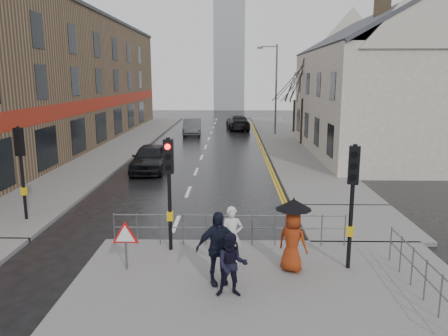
{
  "coord_description": "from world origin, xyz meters",
  "views": [
    {
      "loc": [
        2.03,
        -12.15,
        5.21
      ],
      "look_at": [
        1.72,
        4.45,
        1.77
      ],
      "focal_mm": 35.0,
      "sensor_mm": 36.0,
      "label": 1
    }
  ],
  "objects_px": {
    "pedestrian_a": "(232,236)",
    "car_parked": "(150,158)",
    "car_mid": "(192,127)",
    "pedestrian_b": "(232,265)",
    "pedestrian_d": "(217,248)",
    "pedestrian_with_umbrella": "(293,231)"
  },
  "relations": [
    {
      "from": "car_mid",
      "to": "pedestrian_a",
      "type": "bearing_deg",
      "value": -85.84
    },
    {
      "from": "car_parked",
      "to": "pedestrian_a",
      "type": "bearing_deg",
      "value": -70.2
    },
    {
      "from": "pedestrian_b",
      "to": "pedestrian_d",
      "type": "xyz_separation_m",
      "value": [
        -0.36,
        0.64,
        0.16
      ]
    },
    {
      "from": "car_parked",
      "to": "pedestrian_b",
      "type": "bearing_deg",
      "value": -72.5
    },
    {
      "from": "pedestrian_with_umbrella",
      "to": "car_mid",
      "type": "height_order",
      "value": "pedestrian_with_umbrella"
    },
    {
      "from": "car_parked",
      "to": "car_mid",
      "type": "relative_size",
      "value": 1.0
    },
    {
      "from": "pedestrian_a",
      "to": "pedestrian_d",
      "type": "relative_size",
      "value": 0.87
    },
    {
      "from": "pedestrian_with_umbrella",
      "to": "car_mid",
      "type": "bearing_deg",
      "value": 100.25
    },
    {
      "from": "pedestrian_with_umbrella",
      "to": "car_parked",
      "type": "bearing_deg",
      "value": 115.23
    },
    {
      "from": "pedestrian_a",
      "to": "car_mid",
      "type": "bearing_deg",
      "value": 101.94
    },
    {
      "from": "pedestrian_b",
      "to": "pedestrian_d",
      "type": "bearing_deg",
      "value": 118.09
    },
    {
      "from": "pedestrian_a",
      "to": "car_mid",
      "type": "height_order",
      "value": "pedestrian_a"
    },
    {
      "from": "pedestrian_a",
      "to": "car_mid",
      "type": "distance_m",
      "value": 29.41
    },
    {
      "from": "pedestrian_b",
      "to": "car_parked",
      "type": "relative_size",
      "value": 0.34
    },
    {
      "from": "pedestrian_a",
      "to": "pedestrian_d",
      "type": "height_order",
      "value": "pedestrian_d"
    },
    {
      "from": "car_mid",
      "to": "pedestrian_b",
      "type": "bearing_deg",
      "value": -86.26
    },
    {
      "from": "pedestrian_b",
      "to": "car_parked",
      "type": "xyz_separation_m",
      "value": [
        -4.62,
        14.62,
        -0.14
      ]
    },
    {
      "from": "pedestrian_b",
      "to": "pedestrian_d",
      "type": "height_order",
      "value": "pedestrian_d"
    },
    {
      "from": "pedestrian_b",
      "to": "pedestrian_a",
      "type": "bearing_deg",
      "value": 88.49
    },
    {
      "from": "pedestrian_d",
      "to": "car_mid",
      "type": "xyz_separation_m",
      "value": [
        -3.38,
        30.35,
        -0.33
      ]
    },
    {
      "from": "pedestrian_b",
      "to": "car_parked",
      "type": "height_order",
      "value": "pedestrian_b"
    },
    {
      "from": "pedestrian_a",
      "to": "car_parked",
      "type": "height_order",
      "value": "pedestrian_a"
    }
  ]
}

